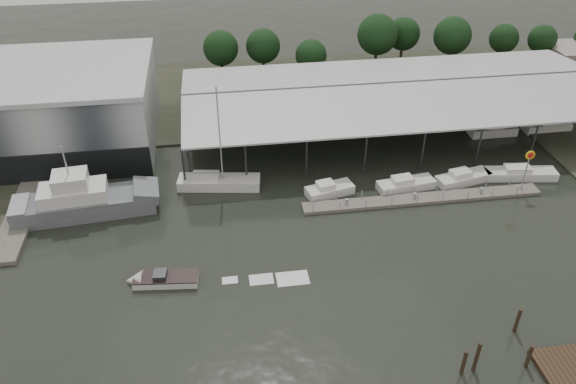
{
  "coord_description": "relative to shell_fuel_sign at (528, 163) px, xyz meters",
  "views": [
    {
      "loc": [
        -8.01,
        -40.28,
        36.93
      ],
      "look_at": [
        -0.64,
        10.23,
        2.5
      ],
      "focal_mm": 35.0,
      "sensor_mm": 36.0,
      "label": 1
    }
  ],
  "objects": [
    {
      "name": "horizon_tree_line",
      "position": [
        -4.72,
        37.93,
        1.76
      ],
      "size": [
        69.03,
        11.48,
        10.06
      ],
      "color": "black",
      "rests_on": "ground"
    },
    {
      "name": "land_strip_far",
      "position": [
        -27.0,
        32.01,
        -3.83
      ],
      "size": [
        140.0,
        30.0,
        0.3
      ],
      "color": "#383B2C",
      "rests_on": "ground"
    },
    {
      "name": "moored_cruiser_0",
      "position": [
        -22.43,
        2.8,
        -3.31
      ],
      "size": [
        5.95,
        3.46,
        1.7
      ],
      "rotation": [
        0.0,
        0.0,
        0.24
      ],
      "color": "silver",
      "rests_on": "ground"
    },
    {
      "name": "covered_boat_shed",
      "position": [
        -10.0,
        18.01,
        2.2
      ],
      "size": [
        58.24,
        24.0,
        6.96
      ],
      "color": "silver",
      "rests_on": "ground"
    },
    {
      "name": "mooring_pilings",
      "position": [
        -13.61,
        -24.92,
        -2.92
      ],
      "size": [
        6.57,
        10.65,
        3.73
      ],
      "color": "#37281B",
      "rests_on": "ground"
    },
    {
      "name": "moored_cruiser_1",
      "position": [
        -13.25,
        2.62,
        -3.31
      ],
      "size": [
        7.09,
        3.09,
        1.7
      ],
      "rotation": [
        0.0,
        0.0,
        0.13
      ],
      "color": "silver",
      "rests_on": "ground"
    },
    {
      "name": "floating_dock",
      "position": [
        -12.0,
        0.01,
        -3.72
      ],
      "size": [
        28.0,
        2.0,
        1.4
      ],
      "color": "slate",
      "rests_on": "ground"
    },
    {
      "name": "trawler_dock",
      "position": [
        -57.0,
        4.01,
        -3.68
      ],
      "size": [
        3.0,
        18.0,
        0.5
      ],
      "color": "slate",
      "rests_on": "ground"
    },
    {
      "name": "storage_warehouse",
      "position": [
        -55.0,
        19.95,
        1.36
      ],
      "size": [
        24.5,
        20.5,
        10.5
      ],
      "color": "#A9AFB4",
      "rests_on": "ground"
    },
    {
      "name": "grey_trawler",
      "position": [
        -49.83,
        3.12,
        -2.35
      ],
      "size": [
        16.02,
        5.74,
        8.84
      ],
      "rotation": [
        0.0,
        0.0,
        0.09
      ],
      "color": "slate",
      "rests_on": "ground"
    },
    {
      "name": "white_sailboat",
      "position": [
        -35.22,
        6.26,
        -3.28
      ],
      "size": [
        9.96,
        4.03,
        13.04
      ],
      "rotation": [
        0.0,
        0.0,
        -0.15
      ],
      "color": "silver",
      "rests_on": "ground"
    },
    {
      "name": "moored_cruiser_2",
      "position": [
        -5.93,
        2.99,
        -3.31
      ],
      "size": [
        7.17,
        3.65,
        1.7
      ],
      "rotation": [
        0.0,
        0.0,
        0.22
      ],
      "color": "silver",
      "rests_on": "ground"
    },
    {
      "name": "shell_fuel_sign",
      "position": [
        0.0,
        0.0,
        0.0
      ],
      "size": [
        1.1,
        0.18,
        5.55
      ],
      "color": "#95989B",
      "rests_on": "ground"
    },
    {
      "name": "ground",
      "position": [
        -27.0,
        -9.99,
        -3.93
      ],
      "size": [
        200.0,
        200.0,
        0.0
      ],
      "primitive_type": "plane",
      "color": "black",
      "rests_on": "ground"
    },
    {
      "name": "moored_cruiser_3",
      "position": [
        1.31,
        2.96,
        -3.31
      ],
      "size": [
        8.85,
        3.34,
        1.7
      ],
      "rotation": [
        0.0,
        0.0,
        -0.13
      ],
      "color": "silver",
      "rests_on": "ground"
    },
    {
      "name": "speedboat_underway",
      "position": [
        -41.33,
        -9.57,
        -3.53
      ],
      "size": [
        17.74,
        3.85,
        2.0
      ],
      "rotation": [
        0.0,
        0.0,
        3.04
      ],
      "color": "silver",
      "rests_on": "ground"
    }
  ]
}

